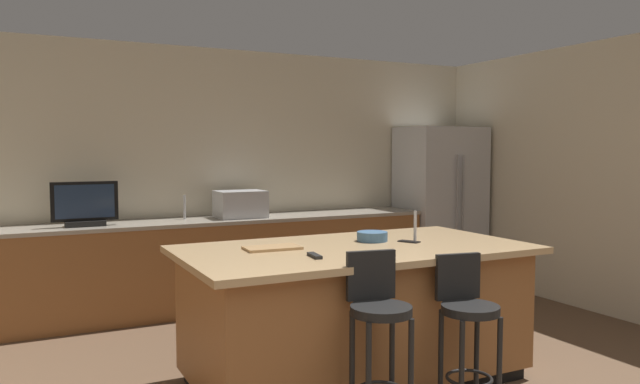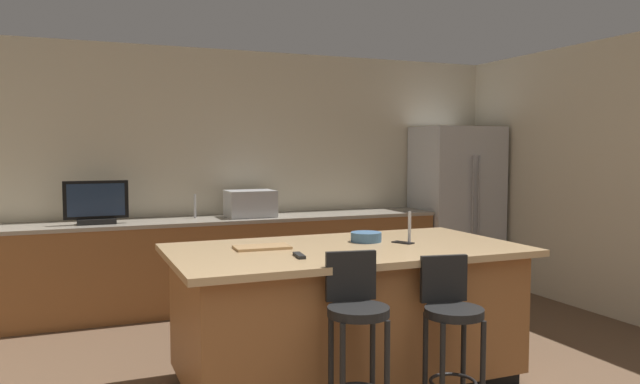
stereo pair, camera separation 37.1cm
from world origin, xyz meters
The scene contains 14 objects.
wall_back centered at (0.00, 4.86, 1.31)m, with size 7.01×0.12×2.62m, color beige.
counter_back centered at (-0.09, 4.48, 0.45)m, with size 4.70×0.62×0.90m.
kitchen_island centered at (0.28, 2.20, 0.47)m, with size 2.35×1.26×0.93m.
refrigerator centered at (2.73, 4.44, 0.92)m, with size 0.92×0.72×1.84m.
microwave centered at (0.26, 4.48, 1.03)m, with size 0.48×0.36×0.27m, color #B7BABF.
tv_monitor centered at (-1.22, 4.43, 1.08)m, with size 0.57×0.16×0.40m.
sink_faucet_back centered at (-0.29, 4.58, 1.02)m, with size 0.02×0.02×0.24m, color #B2B2B7.
sink_faucet_island centered at (0.77, 2.20, 1.04)m, with size 0.02×0.02×0.22m, color #B2B2B7.
bar_stool_left centered at (0.00, 1.45, 0.61)m, with size 0.34×0.36×1.01m.
bar_stool_right centered at (0.60, 1.42, 0.57)m, with size 0.34×0.36×0.95m.
fruit_bowl centered at (0.51, 2.35, 0.96)m, with size 0.22×0.22×0.07m, color #3F668C.
cell_phone centered at (0.72, 2.19, 0.93)m, with size 0.07×0.15×0.01m, color black.
tv_remote centered at (-0.15, 1.95, 0.94)m, with size 0.04×0.17×0.02m, color black.
cutting_board centered at (-0.27, 2.34, 0.94)m, with size 0.36×0.20×0.02m, color #A87F51.
Camera 2 is at (-1.43, -1.50, 1.58)m, focal length 34.13 mm.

